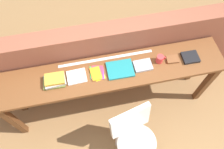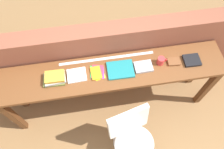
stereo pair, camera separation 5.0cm
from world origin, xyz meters
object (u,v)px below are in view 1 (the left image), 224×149
object	(u,v)px
pamphlet_pile_colourful	(97,73)
book_stack_leftmost	(55,80)
book_repair_rightmost	(190,57)
book_open_centre	(120,69)
magazine_cycling	(77,77)
mug	(160,59)
chair_white_moulded	(134,136)
leather_journal_brown	(172,59)

from	to	relation	value
pamphlet_pile_colourful	book_stack_leftmost	bearing A→B (deg)	-177.96
book_repair_rightmost	book_open_centre	bearing A→B (deg)	-179.48
magazine_cycling	mug	world-z (taller)	mug
book_stack_leftmost	mug	xyz separation A→B (m)	(1.13, 0.03, 0.01)
book_stack_leftmost	book_repair_rightmost	world-z (taller)	book_stack_leftmost
book_open_centre	book_stack_leftmost	bearing A→B (deg)	-178.40
book_stack_leftmost	pamphlet_pile_colourful	size ratio (longest dim) A/B	1.21
chair_white_moulded	pamphlet_pile_colourful	xyz separation A→B (m)	(-0.28, 0.64, 0.36)
chair_white_moulded	leather_journal_brown	xyz separation A→B (m)	(0.56, 0.64, 0.37)
magazine_cycling	leather_journal_brown	bearing A→B (deg)	-2.10
book_stack_leftmost	pamphlet_pile_colourful	world-z (taller)	book_stack_leftmost
book_stack_leftmost	leather_journal_brown	xyz separation A→B (m)	(1.28, 0.02, -0.03)
magazine_cycling	book_repair_rightmost	xyz separation A→B (m)	(1.25, -0.01, 0.01)
book_open_centre	pamphlet_pile_colourful	bearing A→B (deg)	179.11
leather_journal_brown	book_stack_leftmost	bearing A→B (deg)	-174.81
leather_journal_brown	magazine_cycling	bearing A→B (deg)	-175.42
chair_white_moulded	magazine_cycling	bearing A→B (deg)	127.60
book_open_centre	mug	distance (m)	0.44
pamphlet_pile_colourful	magazine_cycling	bearing A→B (deg)	-179.60
chair_white_moulded	book_stack_leftmost	xyz separation A→B (m)	(-0.72, 0.62, 0.39)
pamphlet_pile_colourful	book_repair_rightmost	bearing A→B (deg)	-0.87
chair_white_moulded	leather_journal_brown	world-z (taller)	leather_journal_brown
book_open_centre	book_repair_rightmost	world-z (taller)	book_repair_rightmost
book_open_centre	magazine_cycling	bearing A→B (deg)	-179.84
book_stack_leftmost	chair_white_moulded	bearing A→B (deg)	-41.03
book_stack_leftmost	book_open_centre	size ratio (longest dim) A/B	0.85
book_open_centre	leather_journal_brown	size ratio (longest dim) A/B	2.15
book_repair_rightmost	leather_journal_brown	bearing A→B (deg)	176.19
mug	leather_journal_brown	bearing A→B (deg)	-4.65
chair_white_moulded	book_open_centre	distance (m)	0.73
chair_white_moulded	leather_journal_brown	size ratio (longest dim) A/B	6.86
pamphlet_pile_colourful	mug	size ratio (longest dim) A/B	1.78
leather_journal_brown	book_repair_rightmost	distance (m)	0.20
magazine_cycling	leather_journal_brown	xyz separation A→B (m)	(1.05, 0.00, 0.00)
leather_journal_brown	book_repair_rightmost	bearing A→B (deg)	-0.44
book_stack_leftmost	leather_journal_brown	distance (m)	1.28
pamphlet_pile_colourful	book_open_centre	distance (m)	0.25
book_stack_leftmost	magazine_cycling	size ratio (longest dim) A/B	1.20
magazine_cycling	book_stack_leftmost	bearing A→B (deg)	-178.65
chair_white_moulded	book_open_centre	size ratio (longest dim) A/B	3.19
magazine_cycling	leather_journal_brown	size ratio (longest dim) A/B	1.52
magazine_cycling	book_open_centre	bearing A→B (deg)	-3.07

